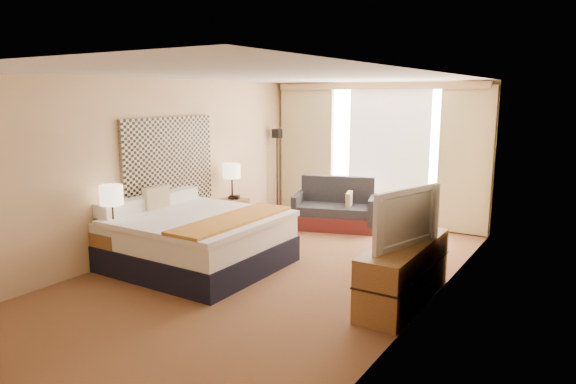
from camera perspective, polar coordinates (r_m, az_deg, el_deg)
The scene contains 21 objects.
floor at distance 7.03m, azimuth -1.68°, elevation -8.89°, with size 4.20×7.00×0.02m, color #5A2319.
ceiling at distance 6.63m, azimuth -1.80°, elevation 12.79°, with size 4.20×7.00×0.02m, color silver.
wall_back at distance 9.78m, azimuth 9.84°, elevation 4.34°, with size 4.20×0.02×2.60m, color #DDBB87.
wall_front at distance 4.34m, azimuth -28.64°, elevation -4.76°, with size 4.20×0.02×2.60m, color #DDBB87.
wall_left at distance 8.06m, azimuth -14.22°, elevation 2.84°, with size 0.02×7.00×2.60m, color #DDBB87.
wall_right at distance 5.82m, azimuth 15.68°, elevation -0.18°, with size 0.02×7.00×2.60m, color #DDBB87.
headboard at distance 8.17m, azimuth -13.01°, elevation 2.85°, with size 0.06×1.85×1.50m, color black.
nightstand_left at distance 7.43m, azimuth -18.51°, elevation -6.15°, with size 0.45×0.52×0.55m, color olive.
nightstand_right at distance 9.14m, azimuth -6.34°, elevation -2.52°, with size 0.45×0.52×0.55m, color olive.
media_dresser at distance 6.14m, azimuth 12.79°, elevation -8.67°, with size 0.50×1.80×0.70m, color olive.
window at distance 9.66m, azimuth 11.14°, elevation 4.34°, with size 2.30×0.02×2.30m, color white.
curtains at distance 9.67m, azimuth 9.58°, elevation 4.92°, with size 4.12×0.19×2.56m.
bed at distance 7.29m, azimuth -10.17°, elevation -5.16°, with size 2.17×1.99×1.06m.
loveseat at distance 9.28m, azimuth 5.29°, elevation -2.16°, with size 1.61×1.18×0.90m.
floor_lamp at distance 10.22m, azimuth -1.22°, elevation 4.22°, with size 0.22×0.22×1.70m.
desk_chair at distance 7.78m, azimuth 11.22°, elevation -3.84°, with size 0.47×0.47×0.97m.
lamp_left at distance 7.16m, azimuth -19.03°, elevation -0.43°, with size 0.31×0.31×0.64m.
lamp_right at distance 9.03m, azimuth -6.26°, elevation 2.25°, with size 0.30×0.30×0.63m.
tissue_box at distance 7.22m, azimuth -18.63°, elevation -3.87°, with size 0.13×0.13×0.12m, color #97B4E9.
telephone at distance 9.14m, azimuth -5.98°, elevation -0.56°, with size 0.16×0.13×0.06m, color black.
television at distance 5.87m, azimuth 12.26°, elevation -2.64°, with size 1.14×0.15×0.66m, color black.
Camera 1 is at (3.71, -5.49, 2.36)m, focal length 32.00 mm.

